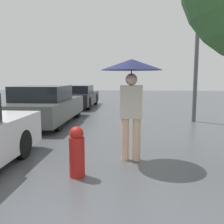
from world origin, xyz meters
name	(u,v)px	position (x,y,z in m)	size (l,w,h in m)	color
pedestrian	(131,79)	(-0.36, 3.34, 1.55)	(1.15, 1.15, 1.91)	beige
parked_car_middle	(44,106)	(-3.36, 7.07, 0.61)	(1.87, 4.19, 1.30)	#4C514C
parked_car_farthest	(79,96)	(-3.20, 12.01, 0.56)	(1.66, 3.99, 1.17)	black
street_lamp	(197,45)	(1.90, 7.78, 2.71)	(0.29, 0.29, 4.66)	#515456
fire_hydrant	(77,152)	(-1.21, 2.46, 0.41)	(0.25, 0.25, 0.82)	#B21E19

